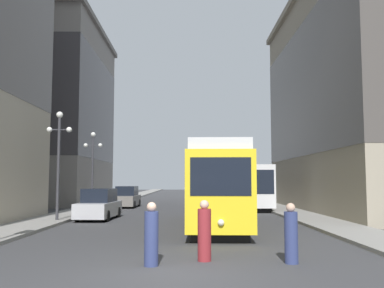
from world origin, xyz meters
name	(u,v)px	position (x,y,z in m)	size (l,w,h in m)	color
ground_plane	(173,275)	(0.00, 0.00, 0.00)	(200.00, 200.00, 0.00)	#38383A
sidewalk_left	(121,200)	(-7.55, 40.00, 0.07)	(2.58, 120.00, 0.15)	gray
sidewalk_right	(249,200)	(7.55, 40.00, 0.07)	(2.58, 120.00, 0.15)	gray
streetcar	(216,184)	(1.79, 11.11, 2.10)	(3.11, 12.88, 3.89)	black
transit_bus	(246,185)	(5.26, 25.55, 1.95)	(2.60, 12.30, 3.45)	black
parked_car_left_near	(127,198)	(-4.95, 26.51, 0.84)	(2.02, 4.40, 1.82)	black
parked_car_left_mid	(99,205)	(-4.95, 15.03, 0.84)	(2.07, 4.72, 1.82)	black
pedestrian_crossing_near	(291,235)	(3.24, 1.37, 0.78)	(0.37, 0.37, 1.67)	navy
pedestrian_crossing_far	(204,233)	(0.84, 1.76, 0.81)	(0.39, 0.39, 1.73)	maroon
pedestrian_on_sidewalk	(151,236)	(-0.63, 1.05, 0.80)	(0.38, 0.38, 1.71)	navy
lamp_post_left_near	(59,149)	(-6.86, 13.08, 4.06)	(1.41, 0.36, 6.01)	#333338
lamp_post_left_far	(93,159)	(-6.86, 21.53, 3.94)	(1.41, 0.36, 5.81)	#333338
building_left_corner	(40,113)	(-14.99, 33.02, 9.28)	(12.91, 17.16, 18.07)	gray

